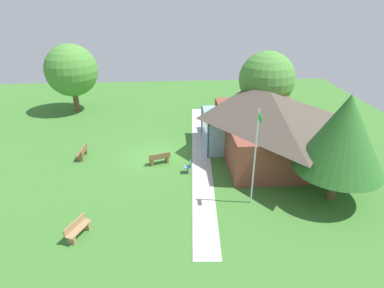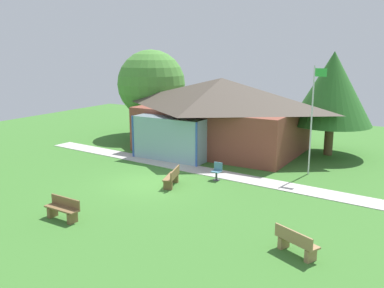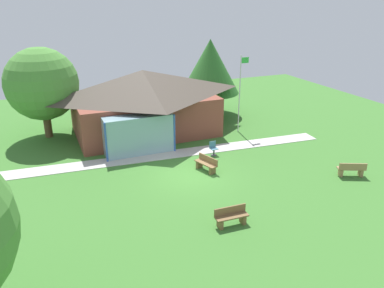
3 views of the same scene
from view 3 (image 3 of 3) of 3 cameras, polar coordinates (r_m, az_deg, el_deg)
The scene contains 10 objects.
ground_plane at distance 21.60m, azimuth -0.14°, elevation -4.61°, with size 44.00×44.00×0.00m, color #3D752D.
pavilion at distance 27.60m, azimuth -7.21°, elevation 6.31°, with size 10.60×8.04×4.53m.
footpath at distance 24.31m, azimuth -3.03°, elevation -1.52°, with size 20.60×1.30×0.03m, color #BCB7B2.
flagpole at distance 27.70m, azimuth 7.14°, elevation 7.84°, with size 0.64×0.08×5.52m.
bench_rear_near_path at distance 21.98m, azimuth 2.14°, elevation -2.99°, with size 0.89×1.56×0.84m.
bench_front_center at distance 17.15m, azimuth 5.82°, elevation -10.68°, with size 1.51×0.49×0.84m.
bench_lawn_far_right at distance 23.04m, azimuth 22.54°, elevation -3.53°, with size 1.55×1.03×0.84m.
patio_chair_lawn_spare at distance 24.11m, azimuth 3.19°, elevation -0.69°, with size 0.46×0.46×0.86m.
tree_behind_pavilion_right at distance 31.49m, azimuth 2.69°, elevation 11.39°, with size 4.77×4.77×6.16m.
tree_behind_pavilion_left at distance 28.13m, azimuth -21.36°, elevation 8.26°, with size 4.91×4.91×6.24m.
Camera 3 is at (-7.43, -17.92, 9.49)m, focal length 36.00 mm.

